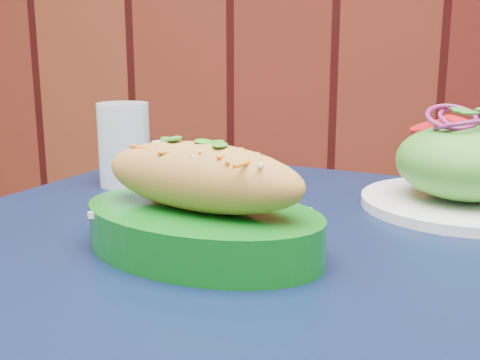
# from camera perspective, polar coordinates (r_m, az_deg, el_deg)

# --- Properties ---
(cafe_table) EXTENTS (1.01, 1.01, 0.75)m
(cafe_table) POSITION_cam_1_polar(r_m,az_deg,el_deg) (0.60, 2.92, -15.05)
(cafe_table) COLOR black
(cafe_table) RESTS_ON ground
(banh_mi_basket) EXTENTS (0.29, 0.25, 0.11)m
(banh_mi_basket) POSITION_cam_1_polar(r_m,az_deg,el_deg) (0.57, -3.67, -2.58)
(banh_mi_basket) COLOR #0C6215
(banh_mi_basket) RESTS_ON cafe_table
(salad_plate) EXTENTS (0.24, 0.24, 0.12)m
(salad_plate) POSITION_cam_1_polar(r_m,az_deg,el_deg) (0.76, 20.58, 0.97)
(salad_plate) COLOR white
(salad_plate) RESTS_ON cafe_table
(water_glass) EXTENTS (0.07, 0.07, 0.11)m
(water_glass) POSITION_cam_1_polar(r_m,az_deg,el_deg) (0.85, -10.93, 3.32)
(water_glass) COLOR silver
(water_glass) RESTS_ON cafe_table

